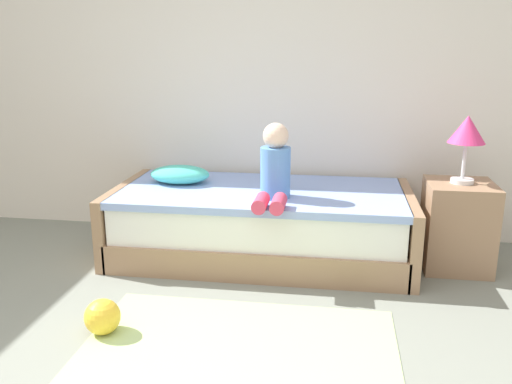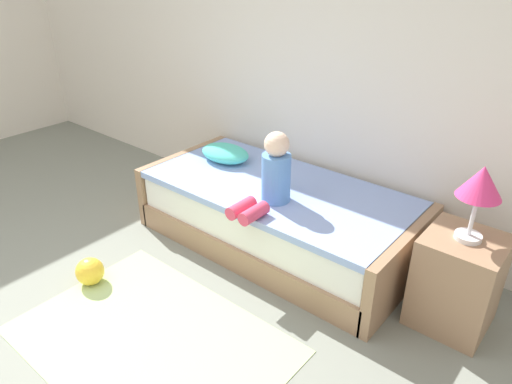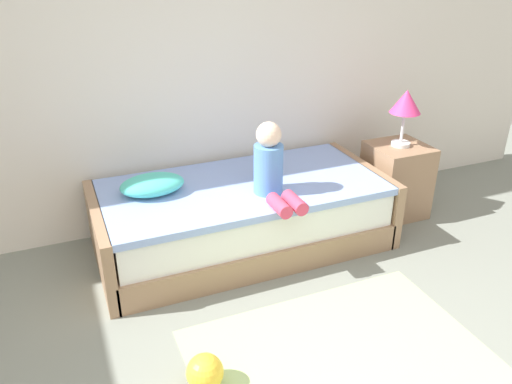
% 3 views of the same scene
% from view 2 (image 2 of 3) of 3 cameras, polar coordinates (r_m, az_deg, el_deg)
% --- Properties ---
extents(wall_rear, '(7.20, 0.10, 2.90)m').
position_cam_2_polar(wall_rear, '(3.87, 3.42, 18.43)').
color(wall_rear, silver).
rests_on(wall_rear, ground).
extents(bed, '(2.11, 1.00, 0.50)m').
position_cam_2_polar(bed, '(3.58, 2.56, -2.90)').
color(bed, '#997556').
rests_on(bed, ground).
extents(nightstand, '(0.44, 0.44, 0.60)m').
position_cam_2_polar(nightstand, '(3.07, 23.30, -9.96)').
color(nightstand, '#997556').
rests_on(nightstand, ground).
extents(table_lamp, '(0.24, 0.24, 0.45)m').
position_cam_2_polar(table_lamp, '(2.76, 25.71, 0.70)').
color(table_lamp, silver).
rests_on(table_lamp, nightstand).
extents(child_figure, '(0.20, 0.51, 0.50)m').
position_cam_2_polar(child_figure, '(3.14, 1.93, 2.00)').
color(child_figure, '#598CD1').
rests_on(child_figure, bed).
extents(pillow, '(0.44, 0.30, 0.13)m').
position_cam_2_polar(pillow, '(3.87, -3.78, 4.75)').
color(pillow, '#4CCCBC').
rests_on(pillow, bed).
extents(toy_ball, '(0.19, 0.19, 0.19)m').
position_cam_2_polar(toy_ball, '(3.44, -19.60, -9.10)').
color(toy_ball, yellow).
rests_on(toy_ball, ground).
extents(area_rug, '(1.60, 1.10, 0.01)m').
position_cam_2_polar(area_rug, '(2.96, -12.70, -17.20)').
color(area_rug, '#B2D189').
rests_on(area_rug, ground).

